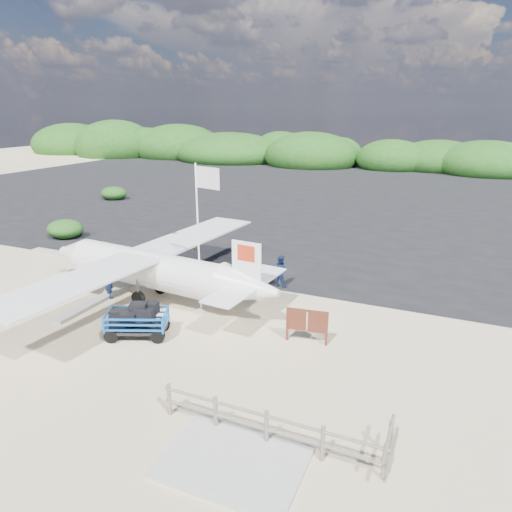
% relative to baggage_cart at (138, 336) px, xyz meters
% --- Properties ---
extents(ground, '(160.00, 160.00, 0.00)m').
position_rel_baggage_cart_xyz_m(ground, '(0.76, 1.53, 0.00)').
color(ground, beige).
extents(asphalt_apron, '(90.00, 50.00, 0.04)m').
position_rel_baggage_cart_xyz_m(asphalt_apron, '(0.76, 31.53, 0.00)').
color(asphalt_apron, '#B2B2B2').
rests_on(asphalt_apron, ground).
extents(lagoon, '(9.00, 7.00, 0.40)m').
position_rel_baggage_cart_xyz_m(lagoon, '(-8.24, 3.03, 0.00)').
color(lagoon, '#B2B2B2').
rests_on(lagoon, ground).
extents(walkway_pad, '(3.50, 2.50, 0.10)m').
position_rel_baggage_cart_xyz_m(walkway_pad, '(6.26, -4.47, 0.00)').
color(walkway_pad, '#B2B2B2').
rests_on(walkway_pad, ground).
extents(vegetation_band, '(124.00, 8.00, 4.40)m').
position_rel_baggage_cart_xyz_m(vegetation_band, '(0.76, 56.53, 0.00)').
color(vegetation_band, '#B2B2B2').
rests_on(vegetation_band, ground).
extents(fence, '(6.40, 2.00, 1.10)m').
position_rel_baggage_cart_xyz_m(fence, '(6.76, -3.47, 0.00)').
color(fence, '#B2B2B2').
rests_on(fence, ground).
extents(baggage_cart, '(2.80, 2.24, 1.23)m').
position_rel_baggage_cart_xyz_m(baggage_cart, '(0.00, 0.00, 0.00)').
color(baggage_cart, blue).
rests_on(baggage_cart, ground).
extents(flagpole, '(1.36, 0.84, 6.34)m').
position_rel_baggage_cart_xyz_m(flagpole, '(1.05, 3.01, 0.00)').
color(flagpole, white).
rests_on(flagpole, ground).
extents(signboard, '(1.68, 0.37, 1.38)m').
position_rel_baggage_cart_xyz_m(signboard, '(6.08, 2.13, 0.00)').
color(signboard, '#592819').
rests_on(signboard, ground).
extents(crew_a, '(0.75, 0.64, 1.73)m').
position_rel_baggage_cart_xyz_m(crew_a, '(-3.56, 2.56, 0.87)').
color(crew_a, navy).
rests_on(crew_a, ground).
extents(crew_b, '(0.89, 0.75, 1.63)m').
position_rel_baggage_cart_xyz_m(crew_b, '(3.19, 7.02, 0.81)').
color(crew_b, navy).
rests_on(crew_b, ground).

